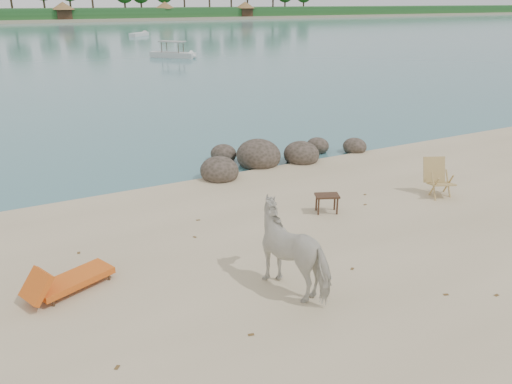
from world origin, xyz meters
TOP-DOWN VIEW (x-y plane):
  - water at (0.00, 90.00)m, footprint 400.00×400.00m
  - boulders at (2.92, 6.46)m, footprint 6.38×2.89m
  - cow at (-0.33, -0.42)m, footprint 1.38×2.02m
  - side_table at (2.19, 2.15)m, footprint 0.68×0.57m
  - lounge_chair at (-3.97, 1.41)m, footprint 1.85×1.23m
  - deck_chair at (5.58, 1.64)m, footprint 0.88×0.91m
  - boat_mid at (10.88, 39.25)m, footprint 4.13×4.45m
  - boat_far at (16.33, 70.78)m, footprint 4.19×4.38m
  - dead_leaves at (0.49, 0.34)m, footprint 7.76×5.70m

SIDE VIEW (x-z plane):
  - water at x=0.00m, z-range 0.00..0.00m
  - dead_leaves at x=0.49m, z-range 0.00..0.00m
  - boulders at x=2.92m, z-range -0.33..0.74m
  - side_table at x=2.19m, z-range 0.00..0.47m
  - lounge_chair at x=-3.97m, z-range 0.00..0.52m
  - boat_far at x=16.33m, z-range 0.00..0.57m
  - deck_chair at x=5.58m, z-range 0.00..1.01m
  - cow at x=-0.33m, z-range 0.00..1.56m
  - boat_mid at x=10.88m, z-range 0.00..2.43m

